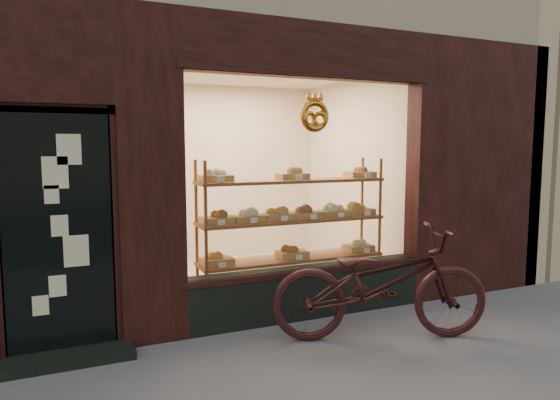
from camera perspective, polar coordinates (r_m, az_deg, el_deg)
name	(u,v)px	position (r m, az deg, el deg)	size (l,w,h in m)	color
display_shelf	(292,232)	(5.75, 1.40, -3.67)	(2.20, 0.45, 1.70)	brown
bicycle	(380,283)	(4.91, 11.40, -9.30)	(0.72, 2.07, 1.09)	black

